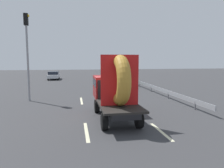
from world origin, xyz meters
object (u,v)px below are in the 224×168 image
traffic_light (27,46)px  distant_sedan (121,81)px  flatbed_truck (114,89)px  oncoming_car (54,75)px

traffic_light → distant_sedan: bearing=38.3°
flatbed_truck → oncoming_car: bearing=103.1°
distant_sedan → traffic_light: traffic_light is taller
flatbed_truck → oncoming_car: (-5.74, 24.67, -0.94)m
oncoming_car → traffic_light: bearing=-90.3°
flatbed_truck → traffic_light: bearing=134.7°
traffic_light → oncoming_car: bearing=89.7°
flatbed_truck → distant_sedan: 13.65m
flatbed_truck → oncoming_car: 25.35m
distant_sedan → oncoming_car: size_ratio=1.01×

